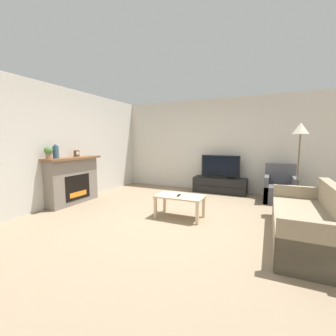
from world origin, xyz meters
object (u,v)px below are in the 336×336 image
mantel_vase_left (56,152)px  coffee_table (180,199)px  floor_lamp (300,136)px  mantel_clock (77,154)px  fireplace (73,180)px  potted_plant (48,152)px  couch (310,224)px  armchair (280,190)px  tv (220,167)px  remote (179,195)px  tv_stand (220,185)px

mantel_vase_left → coffee_table: mantel_vase_left is taller
mantel_vase_left → floor_lamp: floor_lamp is taller
coffee_table → mantel_clock: bearing=179.1°
fireplace → floor_lamp: 4.98m
potted_plant → floor_lamp: (4.70, 1.84, 0.32)m
mantel_vase_left → couch: (4.77, 0.31, -0.96)m
armchair → coffee_table: armchair is taller
couch → tv: bearing=124.8°
potted_plant → tv: (2.92, 3.14, -0.51)m
armchair → couch: (0.32, -2.29, -0.02)m
fireplace → remote: 2.67m
mantel_vase_left → floor_lamp: size_ratio=0.17×
tv_stand → armchair: size_ratio=1.60×
floor_lamp → couch: bearing=-87.2°
mantel_vase_left → tv_stand: mantel_vase_left is taller
tv → armchair: bearing=-13.6°
fireplace → armchair: bearing=26.0°
coffee_table → fireplace: bearing=-177.9°
armchair → mantel_vase_left: bearing=-149.7°
mantel_vase_left → armchair: bearing=30.3°
remote → couch: bearing=-8.9°
remote → couch: 2.14m
potted_plant → tv_stand: size_ratio=0.17×
fireplace → couch: 4.80m
mantel_vase_left → mantel_clock: size_ratio=2.04×
mantel_clock → remote: 2.74m
coffee_table → couch: couch is taller
potted_plant → remote: potted_plant is taller
potted_plant → tv: size_ratio=0.24×
tv → remote: tv is taller
fireplace → tv: bearing=40.8°
tv_stand → mantel_vase_left: bearing=-134.6°
mantel_clock → floor_lamp: 4.84m
mantel_vase_left → mantel_clock: bearing=89.9°
floor_lamp → armchair: bearing=105.4°
armchair → remote: (-1.80, -2.11, 0.15)m
tv_stand → armchair: armchair is taller
mantel_clock → tv: 3.81m
mantel_vase_left → coffee_table: (2.65, 0.52, -0.87)m
remote → floor_lamp: (2.06, 1.17, 1.11)m
coffee_table → armchair: bearing=49.2°
fireplace → floor_lamp: floor_lamp is taller
floor_lamp → mantel_clock: bearing=-166.9°
fireplace → coffee_table: 2.68m
mantel_clock → armchair: 4.97m
tv_stand → couch: bearing=-55.2°
tv_stand → remote: remote is taller
fireplace → remote: (2.66, 0.07, -0.11)m
potted_plant → armchair: size_ratio=0.28×
tv_stand → remote: 2.50m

